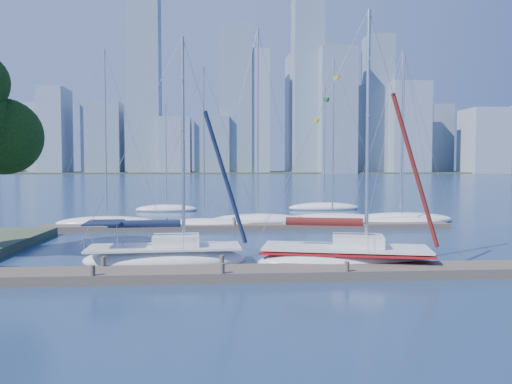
{
  "coord_description": "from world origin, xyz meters",
  "views": [
    {
      "loc": [
        -0.11,
        -20.39,
        4.64
      ],
      "look_at": [
        1.7,
        4.0,
        3.35
      ],
      "focal_mm": 35.0,
      "sensor_mm": 36.0,
      "label": 1
    }
  ],
  "objects": [
    {
      "name": "ground",
      "position": [
        0.0,
        0.0,
        0.0
      ],
      "size": [
        700.0,
        700.0,
        0.0
      ],
      "primitive_type": "plane",
      "color": "#172C4B",
      "rests_on": "ground"
    },
    {
      "name": "bg_boat_6",
      "position": [
        -5.48,
        31.03,
        0.24
      ],
      "size": [
        6.36,
        2.43,
        11.21
      ],
      "rotation": [
        0.0,
        0.0,
        -0.07
      ],
      "color": "silver",
      "rests_on": "ground"
    },
    {
      "name": "skyline",
      "position": [
        21.57,
        290.26,
        36.25
      ],
      "size": [
        502.53,
        51.31,
        116.12
      ],
      "color": "#8190A7",
      "rests_on": "ground"
    },
    {
      "name": "sailboat_navy",
      "position": [
        -2.65,
        2.97,
        0.89
      ],
      "size": [
        7.71,
        2.88,
        11.1
      ],
      "rotation": [
        0.0,
        0.0,
        0.05
      ],
      "color": "silver",
      "rests_on": "ground"
    },
    {
      "name": "bg_boat_0",
      "position": [
        -8.75,
        18.63,
        0.27
      ],
      "size": [
        7.78,
        2.28,
        13.84
      ],
      "rotation": [
        0.0,
        0.0,
        -0.01
      ],
      "color": "silver",
      "rests_on": "ground"
    },
    {
      "name": "far_shore",
      "position": [
        0.0,
        320.0,
        0.0
      ],
      "size": [
        800.0,
        100.0,
        1.5
      ],
      "primitive_type": "cube",
      "color": "#38472D",
      "rests_on": "ground"
    },
    {
      "name": "bg_boat_5",
      "position": [
        14.73,
        19.33,
        0.28
      ],
      "size": [
        9.09,
        3.8,
        14.4
      ],
      "rotation": [
        0.0,
        0.0,
        0.16
      ],
      "color": "silver",
      "rests_on": "ground"
    },
    {
      "name": "bg_boat_4",
      "position": [
        14.11,
        17.35,
        0.26
      ],
      "size": [
        6.73,
        4.09,
        13.72
      ],
      "rotation": [
        0.0,
        0.0,
        0.34
      ],
      "color": "silver",
      "rests_on": "ground"
    },
    {
      "name": "near_dock",
      "position": [
        0.0,
        0.0,
        0.2
      ],
      "size": [
        26.0,
        2.0,
        0.4
      ],
      "primitive_type": "cube",
      "color": "#4C4137",
      "rests_on": "ground"
    },
    {
      "name": "bg_boat_7",
      "position": [
        10.97,
        31.54,
        0.27
      ],
      "size": [
        7.77,
        3.48,
        13.35
      ],
      "rotation": [
        0.0,
        0.0,
        -0.17
      ],
      "color": "silver",
      "rests_on": "ground"
    },
    {
      "name": "bg_boat_1",
      "position": [
        -1.22,
        16.84,
        0.25
      ],
      "size": [
        7.8,
        2.8,
        12.31
      ],
      "rotation": [
        0.0,
        0.0,
        0.09
      ],
      "color": "silver",
      "rests_on": "ground"
    },
    {
      "name": "bg_boat_2",
      "position": [
        2.95,
        18.96,
        0.31
      ],
      "size": [
        8.25,
        5.33,
        15.76
      ],
      "rotation": [
        0.0,
        0.0,
        0.4
      ],
      "color": "silver",
      "rests_on": "ground"
    },
    {
      "name": "sailboat_maroon",
      "position": [
        5.66,
        1.87,
        0.95
      ],
      "size": [
        8.45,
        4.42,
        12.14
      ],
      "rotation": [
        0.0,
        0.0,
        -0.23
      ],
      "color": "silver",
      "rests_on": "ground"
    },
    {
      "name": "bg_boat_3",
      "position": [
        9.03,
        19.15,
        0.28
      ],
      "size": [
        8.72,
        3.8,
        13.54
      ],
      "rotation": [
        0.0,
        0.0,
        -0.17
      ],
      "color": "silver",
      "rests_on": "ground"
    },
    {
      "name": "far_dock",
      "position": [
        2.0,
        16.0,
        0.18
      ],
      "size": [
        30.0,
        1.8,
        0.36
      ],
      "primitive_type": "cube",
      "color": "#4C4137",
      "rests_on": "ground"
    }
  ]
}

